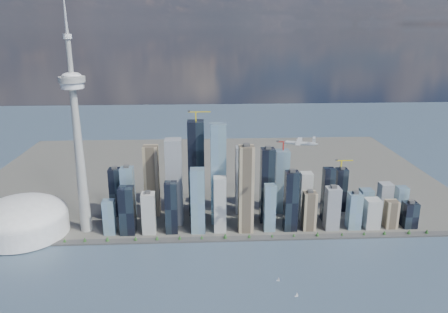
{
  "coord_description": "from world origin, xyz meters",
  "views": [
    {
      "loc": [
        -24.53,
        -637.07,
        466.88
      ],
      "look_at": [
        20.99,
        260.0,
        194.15
      ],
      "focal_mm": 35.0,
      "sensor_mm": 36.0,
      "label": 1
    }
  ],
  "objects_px": {
    "sailboat_west": "(297,295)",
    "needle_tower": "(77,134)",
    "dome_stadium": "(22,219)",
    "airplane": "(301,143)",
    "sailboat_east": "(278,279)"
  },
  "relations": [
    {
      "from": "dome_stadium",
      "to": "sailboat_west",
      "type": "bearing_deg",
      "value": -25.0
    },
    {
      "from": "dome_stadium",
      "to": "airplane",
      "type": "distance_m",
      "value": 652.42
    },
    {
      "from": "needle_tower",
      "to": "sailboat_west",
      "type": "distance_m",
      "value": 571.21
    },
    {
      "from": "needle_tower",
      "to": "airplane",
      "type": "height_order",
      "value": "needle_tower"
    },
    {
      "from": "dome_stadium",
      "to": "sailboat_west",
      "type": "height_order",
      "value": "dome_stadium"
    },
    {
      "from": "airplane",
      "to": "sailboat_west",
      "type": "distance_m",
      "value": 285.01
    },
    {
      "from": "sailboat_west",
      "to": "needle_tower",
      "type": "bearing_deg",
      "value": 145.1
    },
    {
      "from": "needle_tower",
      "to": "airplane",
      "type": "distance_m",
      "value": 485.45
    },
    {
      "from": "needle_tower",
      "to": "sailboat_west",
      "type": "relative_size",
      "value": 61.33
    },
    {
      "from": "airplane",
      "to": "sailboat_east",
      "type": "relative_size",
      "value": 6.92
    },
    {
      "from": "dome_stadium",
      "to": "airplane",
      "type": "relative_size",
      "value": 3.01
    },
    {
      "from": "needle_tower",
      "to": "airplane",
      "type": "relative_size",
      "value": 8.27
    },
    {
      "from": "sailboat_east",
      "to": "needle_tower",
      "type": "bearing_deg",
      "value": 169.43
    },
    {
      "from": "airplane",
      "to": "dome_stadium",
      "type": "bearing_deg",
      "value": -174.26
    },
    {
      "from": "needle_tower",
      "to": "sailboat_east",
      "type": "height_order",
      "value": "needle_tower"
    }
  ]
}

